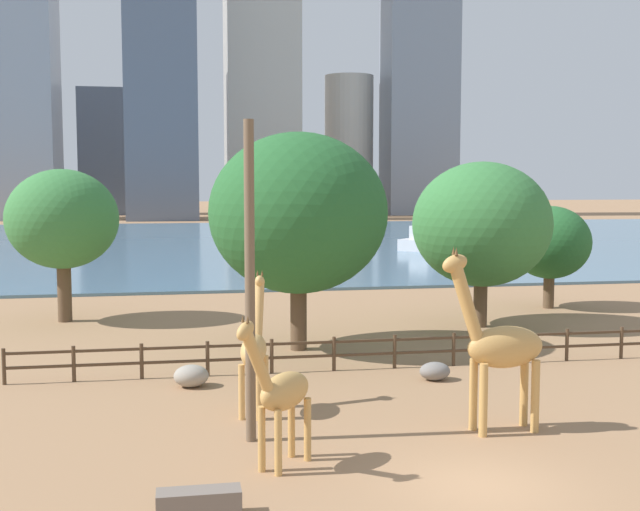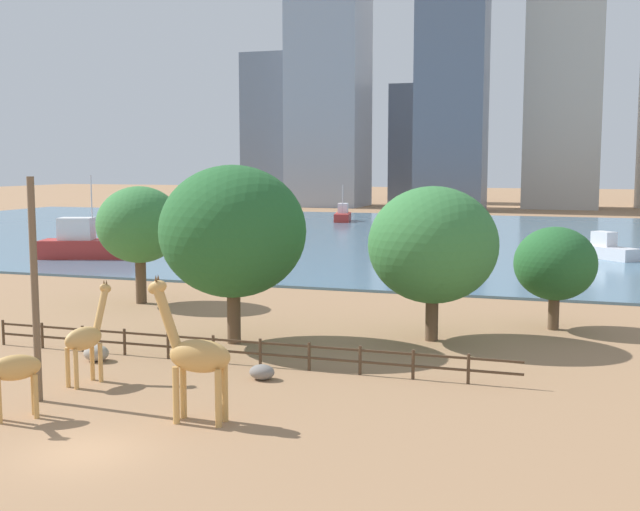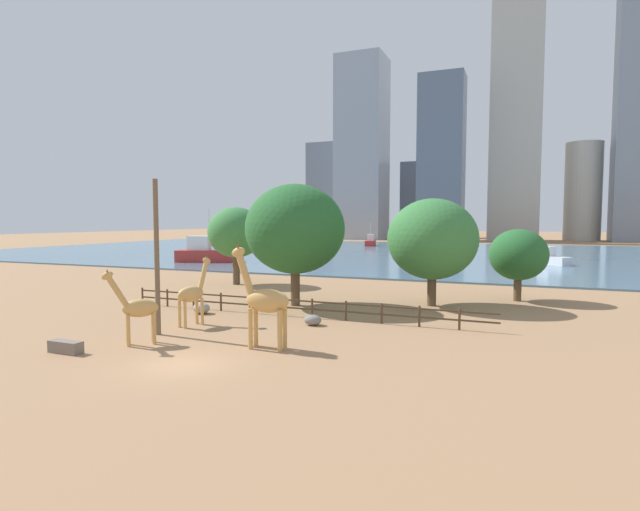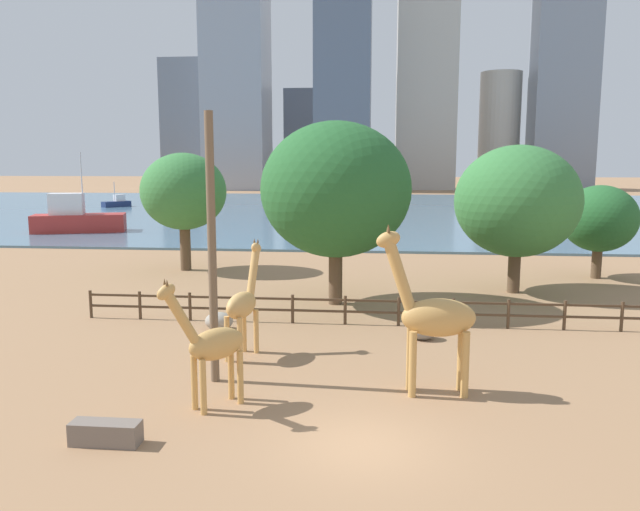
{
  "view_description": "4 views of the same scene",
  "coord_description": "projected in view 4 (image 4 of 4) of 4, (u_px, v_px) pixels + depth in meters",
  "views": [
    {
      "loc": [
        -6.95,
        -17.29,
        7.14
      ],
      "look_at": [
        1.18,
        27.74,
        2.93
      ],
      "focal_mm": 45.0,
      "sensor_mm": 36.0,
      "label": 1
    },
    {
      "loc": [
        14.98,
        -21.45,
        9.33
      ],
      "look_at": [
        -1.51,
        29.44,
        3.12
      ],
      "focal_mm": 45.0,
      "sensor_mm": 36.0,
      "label": 2
    },
    {
      "loc": [
        14.1,
        -18.15,
        6.54
      ],
      "look_at": [
        -2.78,
        23.29,
        3.31
      ],
      "focal_mm": 28.0,
      "sensor_mm": 36.0,
      "label": 3
    },
    {
      "loc": [
        0.46,
        -15.14,
        7.24
      ],
      "look_at": [
        -3.23,
        21.74,
        1.62
      ],
      "focal_mm": 35.0,
      "sensor_mm": 36.0,
      "label": 4
    }
  ],
  "objects": [
    {
      "name": "boat_sailboat",
      "position": [
        77.0,
        219.0,
        62.54
      ],
      "size": [
        9.38,
        5.75,
        7.94
      ],
      "rotation": [
        0.0,
        0.0,
        0.31
      ],
      "color": "#B22D28",
      "rests_on": "harbor_water"
    },
    {
      "name": "harbor_water",
      "position": [
        379.0,
        210.0,
        91.76
      ],
      "size": [
        180.0,
        86.0,
        0.2
      ],
      "primitive_type": "cube",
      "color": "slate",
      "rests_on": "ground"
    },
    {
      "name": "tree_left_large",
      "position": [
        517.0,
        201.0,
        34.0
      ],
      "size": [
        6.78,
        6.78,
        8.13
      ],
      "color": "brown",
      "rests_on": "ground"
    },
    {
      "name": "boulder_near_fence",
      "position": [
        219.0,
        321.0,
        26.96
      ],
      "size": [
        1.22,
        1.04,
        0.78
      ],
      "primitive_type": "ellipsoid",
      "color": "gray",
      "rests_on": "ground"
    },
    {
      "name": "ground_plane",
      "position": [
        379.0,
        209.0,
        94.73
      ],
      "size": [
        400.0,
        400.0,
        0.0
      ],
      "primitive_type": "plane",
      "color": "#9E7551"
    },
    {
      "name": "boat_tug",
      "position": [
        117.0,
        203.0,
        97.18
      ],
      "size": [
        3.92,
        4.32,
        3.87
      ],
      "rotation": [
        0.0,
        0.0,
        4.03
      ],
      "color": "navy",
      "rests_on": "harbor_water"
    },
    {
      "name": "giraffe_young",
      "position": [
        212.0,
        345.0,
        18.21
      ],
      "size": [
        2.3,
        2.38,
        4.06
      ],
      "rotation": [
        0.0,
        0.0,
        3.95
      ],
      "color": "tan",
      "rests_on": "ground"
    },
    {
      "name": "feeding_trough",
      "position": [
        106.0,
        433.0,
        16.07
      ],
      "size": [
        1.8,
        0.6,
        0.6
      ],
      "primitive_type": "cube",
      "color": "#72665B",
      "rests_on": "ground"
    },
    {
      "name": "skyline_tower_short",
      "position": [
        499.0,
        131.0,
        165.51
      ],
      "size": [
        10.74,
        10.74,
        30.35
      ],
      "primitive_type": "cylinder",
      "color": "#B7B2A8",
      "rests_on": "ground"
    },
    {
      "name": "boat_barge",
      "position": [
        270.0,
        195.0,
        114.84
      ],
      "size": [
        3.54,
        6.65,
        5.69
      ],
      "rotation": [
        0.0,
        0.0,
        4.92
      ],
      "color": "#B22D28",
      "rests_on": "harbor_water"
    },
    {
      "name": "boat_ferry",
      "position": [
        531.0,
        215.0,
        72.58
      ],
      "size": [
        5.56,
        5.57,
        2.55
      ],
      "rotation": [
        0.0,
        0.0,
        5.5
      ],
      "color": "silver",
      "rests_on": "harbor_water"
    },
    {
      "name": "boulder_by_pole",
      "position": [
        422.0,
        332.0,
        25.52
      ],
      "size": [
        1.12,
        0.88,
        0.66
      ],
      "primitive_type": "ellipsoid",
      "color": "gray",
      "rests_on": "ground"
    },
    {
      "name": "tree_center_broad",
      "position": [
        184.0,
        192.0,
        41.09
      ],
      "size": [
        5.62,
        5.62,
        7.79
      ],
      "color": "brown",
      "rests_on": "ground"
    },
    {
      "name": "skyline_tower_glass",
      "position": [
        196.0,
        126.0,
        163.37
      ],
      "size": [
        15.39,
        12.71,
        32.97
      ],
      "primitive_type": "cube",
      "color": "slate",
      "rests_on": "ground"
    },
    {
      "name": "skyline_block_wide",
      "position": [
        236.0,
        69.0,
        156.35
      ],
      "size": [
        15.43,
        14.42,
        60.15
      ],
      "primitive_type": "cube",
      "color": "#939EAD",
      "rests_on": "ground"
    },
    {
      "name": "utility_pole",
      "position": [
        212.0,
        250.0,
        20.1
      ],
      "size": [
        0.28,
        0.28,
        8.81
      ],
      "primitive_type": "cylinder",
      "color": "brown",
      "rests_on": "ground"
    },
    {
      "name": "tree_left_small",
      "position": [
        600.0,
        219.0,
        38.41
      ],
      "size": [
        4.56,
        4.56,
        5.79
      ],
      "color": "brown",
      "rests_on": "ground"
    },
    {
      "name": "tree_right_tall",
      "position": [
        336.0,
        190.0,
        31.12
      ],
      "size": [
        7.54,
        7.54,
        9.23
      ],
      "color": "brown",
      "rests_on": "ground"
    },
    {
      "name": "skyline_tower_needle",
      "position": [
        304.0,
        139.0,
        178.96
      ],
      "size": [
        9.89,
        13.89,
        27.07
      ],
      "primitive_type": "cube",
      "color": "slate",
      "rests_on": "ground"
    },
    {
      "name": "skyline_block_left",
      "position": [
        343.0,
        86.0,
        146.79
      ],
      "size": [
        13.15,
        10.24,
        49.45
      ],
      "primitive_type": "cube",
      "color": "slate",
      "rests_on": "ground"
    },
    {
      "name": "giraffe_companion",
      "position": [
        243.0,
        304.0,
        23.09
      ],
      "size": [
        1.21,
        2.61,
        4.32
      ],
      "rotation": [
        0.0,
        0.0,
        1.31
      ],
      "color": "tan",
      "rests_on": "ground"
    },
    {
      "name": "enclosure_fence",
      "position": [
        360.0,
        308.0,
        27.76
      ],
      "size": [
        26.12,
        0.14,
        1.3
      ],
      "color": "#4C3826",
      "rests_on": "ground"
    },
    {
      "name": "giraffe_tall",
      "position": [
        433.0,
        317.0,
        19.28
      ],
      "size": [
        3.22,
        1.09,
        5.34
      ],
      "rotation": [
        0.0,
        0.0,
        3.21
      ],
      "color": "tan",
      "rests_on": "ground"
    },
    {
      "name": "skyline_block_right",
      "position": [
        568.0,
        6.0,
        154.95
      ],
      "size": [
        15.25,
        10.49,
        90.96
      ],
      "primitive_type": "cube",
      "color": "gray",
      "rests_on": "ground"
    }
  ]
}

